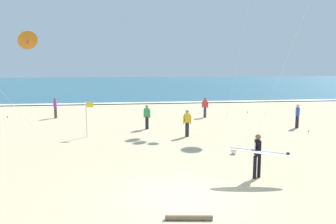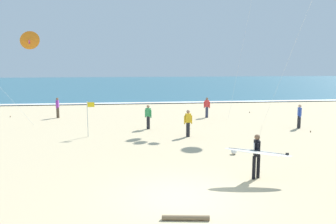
% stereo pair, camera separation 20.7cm
% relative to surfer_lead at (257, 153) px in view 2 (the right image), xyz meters
% --- Properties ---
extents(ground_plane, '(160.00, 160.00, 0.00)m').
position_rel_surfer_lead_xyz_m(ground_plane, '(-3.09, -1.27, -1.05)').
color(ground_plane, '#D1BA8E').
extents(ocean_water, '(160.00, 60.00, 0.08)m').
position_rel_surfer_lead_xyz_m(ocean_water, '(-3.09, 53.80, -1.01)').
color(ocean_water, '#2D6075').
rests_on(ocean_water, ground).
extents(shoreline_foam, '(160.00, 1.13, 0.01)m').
position_rel_surfer_lead_xyz_m(shoreline_foam, '(-3.09, 24.10, -0.96)').
color(shoreline_foam, white).
rests_on(shoreline_foam, ocean_water).
extents(surfer_lead, '(2.50, 1.12, 1.71)m').
position_rel_surfer_lead_xyz_m(surfer_lead, '(0.00, 0.00, 0.00)').
color(surfer_lead, black).
rests_on(surfer_lead, ground).
extents(kite_delta_amber_mid, '(4.84, 0.53, 6.40)m').
position_rel_surfer_lead_xyz_m(kite_delta_amber_mid, '(-11.05, 11.91, 4.71)').
color(kite_delta_amber_mid, orange).
rests_on(kite_delta_amber_mid, ground).
extents(bystander_green_top, '(0.42, 0.33, 1.59)m').
position_rel_surfer_lead_xyz_m(bystander_green_top, '(-3.43, 10.30, -0.23)').
color(bystander_green_top, black).
rests_on(bystander_green_top, ground).
extents(bystander_blue_top, '(0.24, 0.49, 1.59)m').
position_rel_surfer_lead_xyz_m(bystander_blue_top, '(6.52, 9.39, -0.23)').
color(bystander_blue_top, black).
rests_on(bystander_blue_top, ground).
extents(bystander_red_top, '(0.45, 0.31, 1.59)m').
position_rel_surfer_lead_xyz_m(bystander_red_top, '(1.45, 14.43, -0.23)').
color(bystander_red_top, '#2D334C').
rests_on(bystander_red_top, ground).
extents(bystander_purple_top, '(0.22, 0.50, 1.59)m').
position_rel_surfer_lead_xyz_m(bystander_purple_top, '(-10.19, 15.62, -0.23)').
color(bystander_purple_top, '#4C3D2D').
rests_on(bystander_purple_top, ground).
extents(bystander_yellow_top, '(0.50, 0.22, 1.59)m').
position_rel_surfer_lead_xyz_m(bystander_yellow_top, '(-1.24, 7.71, -0.23)').
color(bystander_yellow_top, black).
rests_on(bystander_yellow_top, ground).
extents(lifeguard_flag, '(0.45, 0.05, 2.10)m').
position_rel_surfer_lead_xyz_m(lifeguard_flag, '(-7.04, 8.40, 0.22)').
color(lifeguard_flag, silver).
rests_on(lifeguard_flag, ground).
extents(beach_ball, '(0.28, 0.28, 0.28)m').
position_rel_surfer_lead_xyz_m(beach_ball, '(0.26, 3.59, -0.91)').
color(beach_ball, white).
rests_on(beach_ball, ground).
extents(driftwood_log, '(1.34, 0.33, 0.14)m').
position_rel_surfer_lead_xyz_m(driftwood_log, '(-3.20, -2.96, -0.98)').
color(driftwood_log, '#846B4C').
rests_on(driftwood_log, ground).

